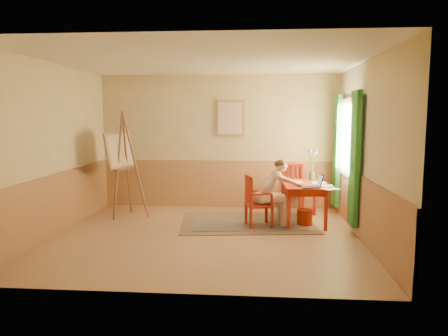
# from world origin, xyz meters

# --- Properties ---
(room) EXTENTS (5.04, 4.54, 2.84)m
(room) POSITION_xyz_m (0.00, 0.00, 1.40)
(room) COLOR #A77E5A
(room) RESTS_ON ground
(wainscot) EXTENTS (5.00, 4.50, 1.00)m
(wainscot) POSITION_xyz_m (0.00, 0.80, 0.50)
(wainscot) COLOR #B47E50
(wainscot) RESTS_ON room
(window) EXTENTS (0.12, 2.01, 2.20)m
(window) POSITION_xyz_m (2.42, 1.10, 1.35)
(window) COLOR white
(window) RESTS_ON room
(wall_portrait) EXTENTS (0.60, 0.05, 0.76)m
(wall_portrait) POSITION_xyz_m (0.25, 2.20, 1.90)
(wall_portrait) COLOR #A37A55
(wall_portrait) RESTS_ON room
(rug) EXTENTS (2.55, 1.84, 0.02)m
(rug) POSITION_xyz_m (0.66, 0.88, 0.01)
(rug) COLOR #8C7251
(rug) RESTS_ON room
(table) EXTENTS (0.76, 1.23, 0.72)m
(table) POSITION_xyz_m (1.66, 1.02, 0.63)
(table) COLOR red
(table) RESTS_ON room
(chair_left) EXTENTS (0.51, 0.50, 0.91)m
(chair_left) POSITION_xyz_m (0.81, 0.62, 0.46)
(chair_left) COLOR red
(chair_left) RESTS_ON room
(chair_back) EXTENTS (0.42, 0.44, 0.95)m
(chair_back) POSITION_xyz_m (1.57, 2.04, 0.48)
(chair_back) COLOR red
(chair_back) RESTS_ON room
(figure) EXTENTS (0.92, 0.51, 1.19)m
(figure) POSITION_xyz_m (1.10, 0.68, 0.66)
(figure) COLOR beige
(figure) RESTS_ON room
(laptop) EXTENTS (0.40, 0.27, 0.23)m
(laptop) POSITION_xyz_m (1.78, 0.59, 0.77)
(laptop) COLOR #1E2338
(laptop) RESTS_ON table
(papers) EXTENTS (0.86, 1.05, 0.00)m
(papers) POSITION_xyz_m (1.89, 0.91, 0.72)
(papers) COLOR white
(papers) RESTS_ON table
(vase) EXTENTS (0.21, 0.31, 0.62)m
(vase) POSITION_xyz_m (1.86, 1.42, 1.00)
(vase) COLOR #3F724C
(vase) RESTS_ON table
(wastebasket) EXTENTS (0.30, 0.30, 0.29)m
(wastebasket) POSITION_xyz_m (1.67, 0.78, 0.15)
(wastebasket) COLOR #BB280B
(wastebasket) RESTS_ON room
(easel) EXTENTS (0.76, 0.91, 2.04)m
(easel) POSITION_xyz_m (-1.78, 1.24, 1.21)
(easel) COLOR #905D3B
(easel) RESTS_ON room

